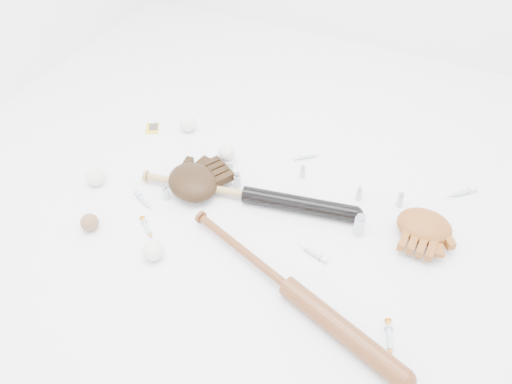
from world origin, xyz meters
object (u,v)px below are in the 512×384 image
at_px(bat_wood, 288,287).
at_px(glove_dark, 193,182).
at_px(pedestal, 227,162).
at_px(bat_dark, 246,194).

relative_size(bat_wood, glove_dark, 3.55).
xyz_separation_m(glove_dark, pedestal, (0.05, 0.20, -0.03)).
distance_m(bat_wood, glove_dark, 0.62).
xyz_separation_m(bat_dark, bat_wood, (0.33, -0.34, 0.00)).
bearing_deg(pedestal, bat_wood, -45.21).
relative_size(bat_wood, pedestal, 14.41).
bearing_deg(glove_dark, bat_wood, 1.71).
bearing_deg(bat_dark, pedestal, 126.12).
xyz_separation_m(bat_wood, pedestal, (-0.50, 0.50, -0.02)).
xyz_separation_m(bat_wood, glove_dark, (-0.55, 0.30, 0.01)).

